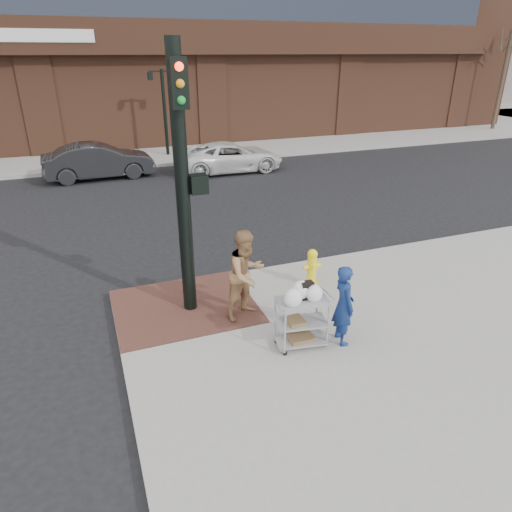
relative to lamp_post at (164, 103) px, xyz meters
name	(u,v)px	position (x,y,z in m)	size (l,w,h in m)	color
ground	(226,329)	(-2.00, -16.00, -2.62)	(220.00, 220.00, 0.00)	black
sidewalk_far	(252,111)	(10.50, 16.00, -2.54)	(65.00, 36.00, 0.15)	gray
brick_curb_ramp	(185,306)	(-2.60, -15.10, -2.46)	(2.80, 2.40, 0.01)	#4B2D23
filler_block	(464,11)	(38.00, 22.00, 6.38)	(14.00, 20.00, 18.00)	slate
lamp_post	(164,103)	(0.00, 0.00, 0.00)	(1.32, 0.22, 4.00)	black
traffic_signal_pole	(183,179)	(-2.48, -15.23, 0.21)	(0.61, 0.51, 5.00)	black
woman_blue	(344,305)	(-0.25, -17.31, -1.73)	(0.54, 0.35, 1.48)	navy
pedestrian_tan	(246,274)	(-1.52, -15.87, -1.58)	(0.86, 0.67, 1.78)	#966D46
sedan_dark	(99,161)	(-3.47, -3.16, -1.89)	(1.55, 4.44, 1.46)	black
minivan_white	(230,157)	(2.04, -3.94, -1.97)	(2.13, 4.63, 1.29)	silver
utility_cart	(301,318)	(-0.98, -17.16, -1.92)	(0.95, 0.63, 1.22)	gray
fire_hydrant	(312,267)	(0.24, -15.20, -2.03)	(0.41, 0.28, 0.86)	yellow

